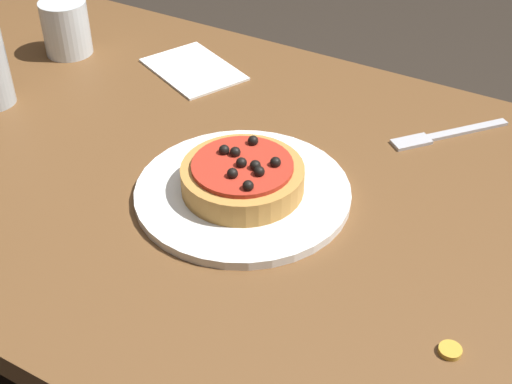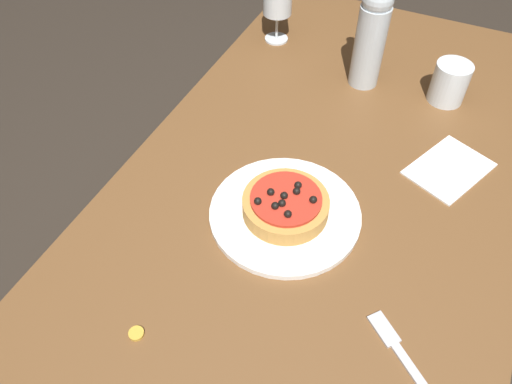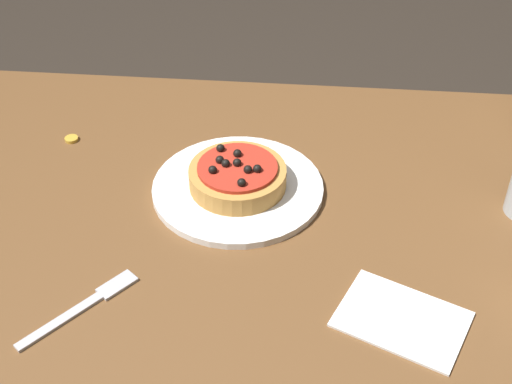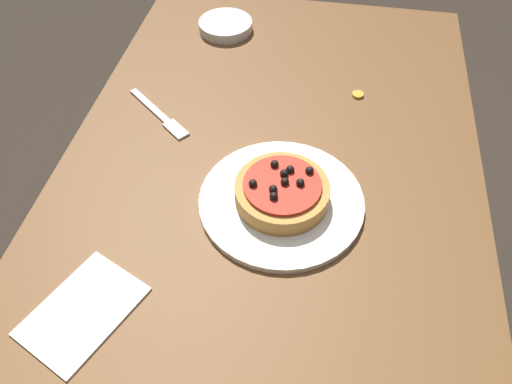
% 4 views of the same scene
% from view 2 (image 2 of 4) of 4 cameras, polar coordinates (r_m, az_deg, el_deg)
% --- Properties ---
extents(ground_plane, '(14.00, 14.00, 0.00)m').
position_cam_2_polar(ground_plane, '(1.58, 4.45, -17.62)').
color(ground_plane, '#2D261E').
extents(dining_table, '(1.53, 0.77, 0.72)m').
position_cam_2_polar(dining_table, '(1.04, 6.47, -3.27)').
color(dining_table, brown).
rests_on(dining_table, ground_plane).
extents(dinner_plate, '(0.28, 0.28, 0.01)m').
position_cam_2_polar(dinner_plate, '(0.93, 3.33, -2.46)').
color(dinner_plate, white).
rests_on(dinner_plate, dining_table).
extents(pizza, '(0.16, 0.16, 0.05)m').
position_cam_2_polar(pizza, '(0.91, 3.40, -1.45)').
color(pizza, '#BC843D').
rests_on(pizza, dinner_plate).
extents(wine_bottle, '(0.07, 0.07, 0.30)m').
position_cam_2_polar(wine_bottle, '(1.19, 13.07, 17.26)').
color(wine_bottle, '#B2BCC1').
rests_on(wine_bottle, dining_table).
extents(water_cup, '(0.08, 0.08, 0.09)m').
position_cam_2_polar(water_cup, '(1.23, 21.25, 11.56)').
color(water_cup, silver).
rests_on(water_cup, dining_table).
extents(fork, '(0.14, 0.16, 0.00)m').
position_cam_2_polar(fork, '(0.81, 16.58, -17.78)').
color(fork, '#B7B7BC').
rests_on(fork, dining_table).
extents(paper_napkin, '(0.20, 0.17, 0.00)m').
position_cam_2_polar(paper_napkin, '(1.08, 21.19, 2.50)').
color(paper_napkin, white).
rests_on(paper_napkin, dining_table).
extents(bottle_cap, '(0.02, 0.02, 0.01)m').
position_cam_2_polar(bottle_cap, '(0.82, -13.51, -15.44)').
color(bottle_cap, gold).
rests_on(bottle_cap, dining_table).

